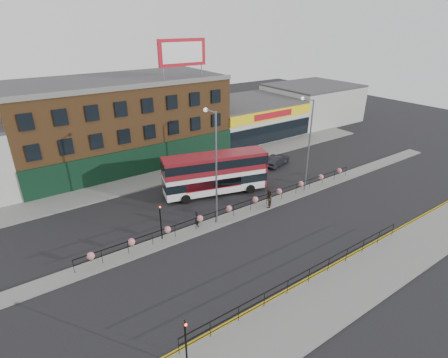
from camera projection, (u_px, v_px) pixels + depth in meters
ground at (242, 214)px, 32.68m from camera, size 120.00×120.00×0.00m
south_pavement at (350, 287)px, 23.67m from camera, size 60.00×4.00×0.15m
north_pavement at (181, 172)px, 41.63m from camera, size 60.00×4.00×0.15m
median at (242, 213)px, 32.65m from camera, size 60.00×1.60×0.15m
yellow_line_inner at (323, 270)px, 25.42m from camera, size 60.00×0.10×0.01m
yellow_line_outer at (325, 271)px, 25.28m from camera, size 60.00×0.10×0.01m
brick_building at (120, 121)px, 43.42m from camera, size 25.00×12.21×10.30m
supermarket at (247, 117)px, 54.75m from camera, size 15.00×12.25×5.30m
warehouse_east at (312, 103)px, 62.24m from camera, size 14.50×12.00×6.30m
billboard at (182, 53)px, 39.72m from camera, size 6.00×0.29×4.40m
median_railing at (242, 204)px, 32.25m from camera, size 30.04×0.56×1.23m
south_railing at (309, 272)px, 23.69m from camera, size 20.04×0.05×1.12m
double_decker_bus at (216, 170)px, 35.58m from camera, size 10.95×5.23×4.32m
car at (277, 160)px, 43.38m from camera, size 3.75×4.89×1.34m
pedestrian_a at (197, 218)px, 30.24m from camera, size 0.62×0.46×1.55m
pedestrian_b at (268, 199)px, 33.25m from camera, size 1.54×1.53×1.80m
lamp_column_west at (214, 159)px, 28.93m from camera, size 0.36×1.75×9.98m
lamp_column_east at (308, 138)px, 34.81m from camera, size 0.34×1.68×9.59m
traffic_light_south at (185, 334)px, 17.21m from camera, size 0.15×0.28×3.65m
traffic_light_median at (160, 214)px, 27.81m from camera, size 0.15×0.28×3.65m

